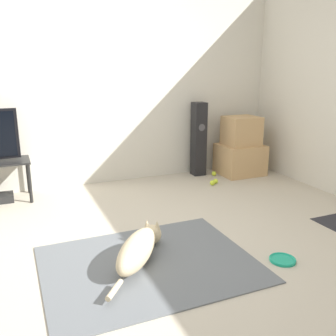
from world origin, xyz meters
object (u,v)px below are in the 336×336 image
at_px(cardboard_box_lower, 240,159).
at_px(cardboard_box_upper, 241,131).
at_px(frisbee, 283,260).
at_px(tennis_ball_near_speaker, 214,174).
at_px(floor_speaker, 199,139).
at_px(tennis_ball_by_boxes, 212,183).
at_px(tennis_ball_loose_on_carpet, 215,181).
at_px(dog, 139,248).

bearing_deg(cardboard_box_lower, cardboard_box_upper, -128.07).
bearing_deg(cardboard_box_lower, frisbee, -115.79).
distance_m(frisbee, tennis_ball_near_speaker, 2.39).
relative_size(floor_speaker, tennis_ball_near_speaker, 15.37).
distance_m(tennis_ball_by_boxes, tennis_ball_near_speaker, 0.44).
distance_m(tennis_ball_by_boxes, tennis_ball_loose_on_carpet, 0.08).
relative_size(dog, frisbee, 3.88).
bearing_deg(tennis_ball_by_boxes, tennis_ball_loose_on_carpet, 31.22).
xyz_separation_m(cardboard_box_lower, tennis_ball_loose_on_carpet, (-0.55, -0.28, -0.18)).
bearing_deg(dog, cardboard_box_lower, 40.55).
xyz_separation_m(frisbee, cardboard_box_upper, (1.08, 2.24, 0.61)).
xyz_separation_m(cardboard_box_lower, cardboard_box_upper, (-0.00, -0.00, 0.41)).
relative_size(cardboard_box_lower, tennis_ball_near_speaker, 8.93).
height_order(cardboard_box_lower, tennis_ball_by_boxes, cardboard_box_lower).
bearing_deg(tennis_ball_loose_on_carpet, tennis_ball_by_boxes, -148.78).
distance_m(dog, tennis_ball_loose_on_carpet, 2.22).
bearing_deg(floor_speaker, tennis_ball_by_boxes, -96.77).
distance_m(dog, floor_speaker, 2.59).
height_order(dog, tennis_ball_near_speaker, dog).
distance_m(frisbee, cardboard_box_lower, 2.50).
xyz_separation_m(tennis_ball_near_speaker, tennis_ball_loose_on_carpet, (-0.16, -0.32, 0.00)).
relative_size(cardboard_box_lower, floor_speaker, 0.58).
height_order(frisbee, tennis_ball_near_speaker, tennis_ball_near_speaker).
relative_size(cardboard_box_lower, tennis_ball_by_boxes, 8.93).
height_order(frisbee, floor_speaker, floor_speaker).
xyz_separation_m(floor_speaker, tennis_ball_by_boxes, (-0.06, -0.52, -0.47)).
bearing_deg(frisbee, cardboard_box_upper, 64.24).
bearing_deg(cardboard_box_lower, dog, -139.45).
xyz_separation_m(dog, tennis_ball_loose_on_carpet, (1.58, 1.55, -0.10)).
bearing_deg(cardboard_box_lower, tennis_ball_loose_on_carpet, -153.26).
relative_size(floor_speaker, tennis_ball_loose_on_carpet, 15.37).
relative_size(tennis_ball_near_speaker, tennis_ball_loose_on_carpet, 1.00).
relative_size(frisbee, tennis_ball_by_boxes, 3.15).
height_order(tennis_ball_by_boxes, tennis_ball_loose_on_carpet, same).
relative_size(dog, tennis_ball_near_speaker, 12.24).
distance_m(dog, frisbee, 1.14).
height_order(floor_speaker, tennis_ball_by_boxes, floor_speaker).
bearing_deg(floor_speaker, tennis_ball_near_speaker, -41.77).
xyz_separation_m(dog, cardboard_box_lower, (2.14, 1.83, 0.08)).
height_order(cardboard_box_lower, tennis_ball_loose_on_carpet, cardboard_box_lower).
distance_m(tennis_ball_near_speaker, tennis_ball_loose_on_carpet, 0.36).
xyz_separation_m(dog, frisbee, (1.05, -0.41, -0.12)).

